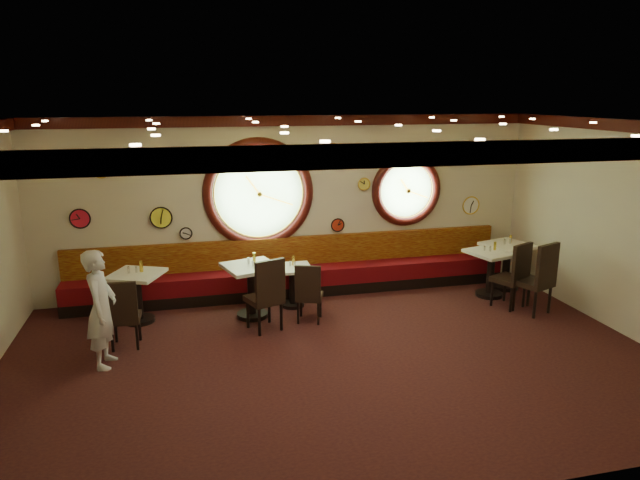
{
  "coord_description": "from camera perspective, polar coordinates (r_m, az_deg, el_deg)",
  "views": [
    {
      "loc": [
        -1.91,
        -7.0,
        3.55
      ],
      "look_at": [
        -0.01,
        0.8,
        1.5
      ],
      "focal_mm": 32.0,
      "sensor_mm": 36.0,
      "label": 1
    }
  ],
  "objects": [
    {
      "name": "condiment_c_pepper",
      "position": [
        9.69,
        -2.56,
        -2.44
      ],
      "size": [
        0.04,
        0.04,
        0.1
      ],
      "primitive_type": "cylinder",
      "color": "silver",
      "rests_on": "table_c"
    },
    {
      "name": "porthole_right_ring",
      "position": [
        10.9,
        8.69,
        4.93
      ],
      "size": [
        1.09,
        0.03,
        1.09
      ],
      "primitive_type": "torus",
      "rotation": [
        1.57,
        0.0,
        0.0
      ],
      "color": "gold",
      "rests_on": "wall_back"
    },
    {
      "name": "porthole_left_frame",
      "position": [
        10.2,
        -6.14,
        4.66
      ],
      "size": [
        1.98,
        0.18,
        1.98
      ],
      "primitive_type": "torus",
      "rotation": [
        1.57,
        0.0,
        0.0
      ],
      "color": "#370C0A",
      "rests_on": "wall_back"
    },
    {
      "name": "table_e",
      "position": [
        11.21,
        18.16,
        -1.96
      ],
      "size": [
        0.97,
        0.97,
        0.86
      ],
      "color": "black",
      "rests_on": "floor"
    },
    {
      "name": "wall_front",
      "position": [
        4.84,
        11.0,
        -9.71
      ],
      "size": [
        9.0,
        0.02,
        3.2
      ],
      "primitive_type": "cube",
      "color": "beige",
      "rests_on": "floor"
    },
    {
      "name": "condiment_a_pepper",
      "position": [
        9.47,
        -17.91,
        -2.83
      ],
      "size": [
        0.03,
        0.03,
        0.09
      ],
      "primitive_type": "cylinder",
      "color": "silver",
      "rests_on": "table_a"
    },
    {
      "name": "condiment_e_salt",
      "position": [
        11.07,
        18.0,
        -0.15
      ],
      "size": [
        0.04,
        0.04,
        0.1
      ],
      "primitive_type": "cylinder",
      "color": "silver",
      "rests_on": "table_e"
    },
    {
      "name": "waiter",
      "position": [
        8.11,
        -21.03,
        -6.42
      ],
      "size": [
        0.46,
        0.64,
        1.61
      ],
      "primitive_type": "imported",
      "rotation": [
        0.0,
        0.0,
        1.43
      ],
      "color": "silver",
      "rests_on": "floor"
    },
    {
      "name": "banquette_seat",
      "position": [
        10.41,
        -2.44,
        -3.59
      ],
      "size": [
        8.0,
        0.55,
        0.3
      ],
      "primitive_type": "cube",
      "color": "#56070E",
      "rests_on": "banquette_base"
    },
    {
      "name": "condiment_c_salt",
      "position": [
        9.76,
        -3.01,
        -2.33
      ],
      "size": [
        0.03,
        0.03,
        0.09
      ],
      "primitive_type": "cylinder",
      "color": "silver",
      "rests_on": "table_c"
    },
    {
      "name": "banquette_back",
      "position": [
        10.5,
        -2.7,
        -1.15
      ],
      "size": [
        8.0,
        0.1,
        0.55
      ],
      "primitive_type": "cube",
      "color": "#661408",
      "rests_on": "wall_back"
    },
    {
      "name": "porthole_left_glass",
      "position": [
        10.22,
        -6.15,
        4.67
      ],
      "size": [
        1.66,
        0.02,
        1.66
      ],
      "primitive_type": "cylinder",
      "rotation": [
        1.57,
        0.0,
        0.0
      ],
      "color": "#89C777",
      "rests_on": "wall_back"
    },
    {
      "name": "chair_b",
      "position": [
        8.72,
        -5.31,
        -5.02
      ],
      "size": [
        0.63,
        0.63,
        0.72
      ],
      "rotation": [
        0.0,
        0.0,
        0.36
      ],
      "color": "black",
      "rests_on": "floor"
    },
    {
      "name": "molding_right",
      "position": [
        9.46,
        29.03,
        9.91
      ],
      "size": [
        0.1,
        6.0,
        0.18
      ],
      "primitive_type": "cube",
      "color": "#370C0A",
      "rests_on": "wall_back"
    },
    {
      "name": "chair_e",
      "position": [
        10.03,
        21.15,
        -3.17
      ],
      "size": [
        0.67,
        0.67,
        0.76
      ],
      "rotation": [
        0.0,
        0.0,
        0.37
      ],
      "color": "black",
      "rests_on": "floor"
    },
    {
      "name": "condiment_d_pepper",
      "position": [
        10.58,
        16.67,
        -0.84
      ],
      "size": [
        0.04,
        0.04,
        0.1
      ],
      "primitive_type": "cylinder",
      "color": "silver",
      "rests_on": "table_d"
    },
    {
      "name": "wall_clock_5",
      "position": [
        10.29,
        -22.86,
        1.99
      ],
      "size": [
        0.32,
        0.03,
        0.32
      ],
      "primitive_type": "cylinder",
      "rotation": [
        1.57,
        0.0,
        0.0
      ],
      "color": "red",
      "rests_on": "wall_back"
    },
    {
      "name": "ceiling",
      "position": [
        7.26,
        1.62,
        11.56
      ],
      "size": [
        9.0,
        6.0,
        0.02
      ],
      "primitive_type": "cube",
      "color": "gold",
      "rests_on": "wall_back"
    },
    {
      "name": "chair_d",
      "position": [
        10.18,
        18.95,
        -2.96
      ],
      "size": [
        0.64,
        0.64,
        0.71
      ],
      "rotation": [
        0.0,
        0.0,
        0.43
      ],
      "color": "black",
      "rests_on": "floor"
    },
    {
      "name": "chair_c",
      "position": [
        9.05,
        -1.15,
        -4.98
      ],
      "size": [
        0.52,
        0.52,
        0.6
      ],
      "rotation": [
        0.0,
        0.0,
        -0.35
      ],
      "color": "black",
      "rests_on": "floor"
    },
    {
      "name": "wall_clock_0",
      "position": [
        10.59,
        1.77,
        1.51
      ],
      "size": [
        0.24,
        0.03,
        0.24
      ],
      "primitive_type": "cylinder",
      "rotation": [
        1.57,
        0.0,
        0.0
      ],
      "color": "red",
      "rests_on": "wall_back"
    },
    {
      "name": "condiment_b_salt",
      "position": [
        9.29,
        -7.17,
        -2.09
      ],
      "size": [
        0.04,
        0.04,
        0.11
      ],
      "primitive_type": "cylinder",
      "color": "silver",
      "rests_on": "table_b"
    },
    {
      "name": "condiment_c_bottle",
      "position": [
        9.78,
        -2.66,
        -2.05
      ],
      "size": [
        0.05,
        0.05,
        0.17
      ],
      "primitive_type": "cylinder",
      "color": "gold",
      "rests_on": "table_c"
    },
    {
      "name": "condiment_e_bottle",
      "position": [
        11.19,
        18.51,
        0.09
      ],
      "size": [
        0.05,
        0.05,
        0.15
      ],
      "primitive_type": "cylinder",
      "color": "yellow",
      "rests_on": "table_e"
    },
    {
      "name": "table_a",
      "position": [
        9.55,
        -17.78,
        -4.89
      ],
      "size": [
        0.99,
        0.99,
        0.82
      ],
      "color": "black",
      "rests_on": "floor"
    },
    {
      "name": "condiment_b_pepper",
      "position": [
        9.18,
        -6.73,
        -2.35
      ],
      "size": [
        0.03,
        0.03,
        0.09
      ],
      "primitive_type": "cylinder",
      "color": "silver",
      "rests_on": "table_b"
    },
    {
      "name": "wall_back",
      "position": [
        10.36,
        -2.82,
        3.47
      ],
      "size": [
        9.0,
        0.02,
        3.2
      ],
      "primitive_type": "cube",
      "color": "beige",
      "rests_on": "floor"
    },
    {
      "name": "wall_clock_6",
      "position": [
        10.11,
        -21.06,
        6.57
      ],
      "size": [
        0.26,
        0.03,
        0.26
      ],
      "primitive_type": "cylinder",
      "rotation": [
        1.57,
        0.0,
        0.0
      ],
      "color": "#96C828",
      "rests_on": "wall_back"
    },
    {
      "name": "wall_clock_1",
      "position": [
        11.29,
        14.01,
        8.07
      ],
      "size": [
        0.28,
        0.03,
        0.28
      ],
      "primitive_type": "cylinder",
      "rotation": [
        1.57,
        0.0,
        0.0
      ],
      "color": "black",
      "rests_on": "wall_back"
    },
    {
      "name": "condiment_e_pepper",
      "position": [
        11.16,
        18.49,
        -0.06
      ],
      "size": [
        0.04,
        0.04,
        0.11
      ],
      "primitive_type": "cylinder",
      "color": "silver",
      "rests_on": "table_e"
    },
    {
      "name": "table_c",
      "position": [
        9.8,
        -2.79,
        -4.15
      ],
      "size": [
        0.66,
        0.66,
        0.71
      ],
      "color": "black",
      "rests_on": "floor"
    },
    {
      "name": "banquette_base",
      "position": [
        10.49,
        -2.43,
        -4.89
      ],
      "size": [
        8.0,
        0.55,
        0.2
      ],
      "primitive_type": "cube",
      "color": "black",
      "rests_on": "floor"
    },
    {
      "name": "table_d",
      "position": [
        10.7,
        16.73,
        -2.68
      ],
      "size": [
        0.93,
        0.93,
        0.84
      ],
      "color": "black",
      "rests_on": "floor"
    },
    {
      "name": "wall_clock_3",
      "position": [
        10.17,
        -15.61,
        2.17
      ],
      "size": [
        0.36,
        0.03,
        0.36
      ],
      "primitive_type": "cylinder",
      "rotation": [
        1.57,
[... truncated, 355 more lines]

